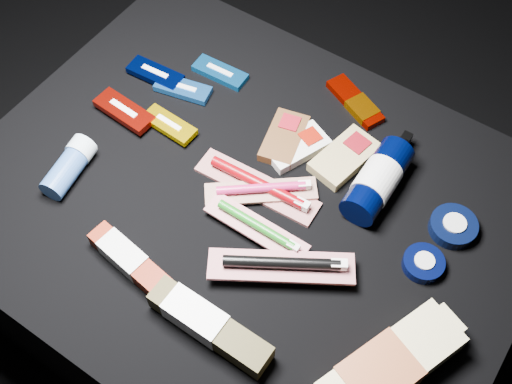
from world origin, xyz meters
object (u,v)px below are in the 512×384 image
Objects in this scene: bodywash_bottle at (388,368)px; deodorant_stick at (69,166)px; toothpaste_carton_red at (130,261)px; lotion_bottle at (378,180)px.

bodywash_bottle is 2.02× the size of deodorant_stick.
bodywash_bottle is 1.38× the size of toothpaste_carton_red.
deodorant_stick is at bearing 166.16° from toothpaste_carton_red.
lotion_bottle is 0.54m from deodorant_stick.
toothpaste_carton_red is (-0.26, -0.35, -0.02)m from lotion_bottle.
lotion_bottle reaches higher than deodorant_stick.
bodywash_bottle is at bearing 17.59° from toothpaste_carton_red.
deodorant_stick reaches higher than toothpaste_carton_red.
toothpaste_carton_red is (0.21, -0.08, -0.01)m from deodorant_stick.
lotion_bottle is 0.84× the size of bodywash_bottle.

